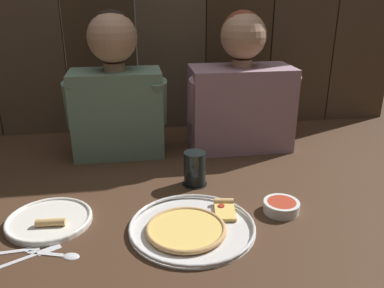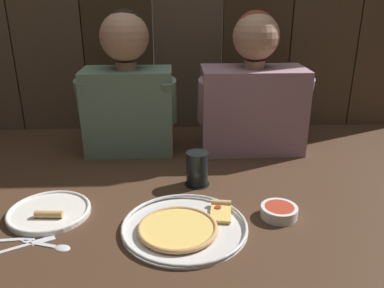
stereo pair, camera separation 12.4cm
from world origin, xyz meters
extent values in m
plane|color=#422B1C|center=(0.00, 0.00, 0.00)|extent=(3.20, 3.20, 0.00)
cylinder|color=silver|center=(-0.04, -0.10, 0.00)|extent=(0.36, 0.36, 0.01)
torus|color=silver|center=(-0.04, -0.10, 0.01)|extent=(0.36, 0.36, 0.01)
cylinder|color=#B23823|center=(-0.06, -0.11, 0.01)|extent=(0.22, 0.22, 0.00)
cylinder|color=#EFC660|center=(-0.06, -0.11, 0.01)|extent=(0.21, 0.21, 0.01)
torus|color=tan|center=(-0.06, -0.11, 0.01)|extent=(0.23, 0.23, 0.01)
cube|color=#EFC660|center=(0.07, -0.03, 0.01)|extent=(0.07, 0.11, 0.01)
cylinder|color=tan|center=(0.07, 0.02, 0.02)|extent=(0.06, 0.03, 0.02)
cylinder|color=#A3281E|center=(0.06, -0.01, 0.02)|extent=(0.02, 0.02, 0.00)
cylinder|color=white|center=(-0.45, 0.00, 0.01)|extent=(0.24, 0.24, 0.01)
torus|color=white|center=(-0.45, 0.00, 0.01)|extent=(0.24, 0.24, 0.01)
cylinder|color=tan|center=(-0.43, -0.04, 0.02)|extent=(0.08, 0.03, 0.02)
cylinder|color=black|center=(0.01, 0.18, 0.00)|extent=(0.09, 0.09, 0.01)
cylinder|color=black|center=(0.01, 0.18, 0.06)|extent=(0.07, 0.07, 0.11)
cylinder|color=white|center=(0.24, -0.04, 0.02)|extent=(0.11, 0.11, 0.03)
cylinder|color=#B23823|center=(0.24, -0.04, 0.03)|extent=(0.09, 0.09, 0.02)
cube|color=silver|center=(-0.53, -0.13, 0.00)|extent=(0.10, 0.02, 0.01)
cube|color=silver|center=(-0.47, -0.13, 0.00)|extent=(0.04, 0.02, 0.01)
cube|color=silver|center=(-0.49, -0.17, 0.00)|extent=(0.09, 0.05, 0.01)
cube|color=silver|center=(-0.42, -0.13, 0.00)|extent=(0.06, 0.05, 0.00)
cube|color=silver|center=(-0.43, -0.15, 0.00)|extent=(0.09, 0.04, 0.01)
ellipsoid|color=silver|center=(-0.36, -0.17, 0.00)|extent=(0.05, 0.04, 0.01)
cube|color=slate|center=(-0.25, 0.50, 0.17)|extent=(0.35, 0.19, 0.34)
cylinder|color=tan|center=(-0.25, 0.50, 0.36)|extent=(0.08, 0.08, 0.03)
sphere|color=tan|center=(-0.25, 0.50, 0.46)|extent=(0.19, 0.19, 0.19)
sphere|color=black|center=(-0.25, 0.51, 0.48)|extent=(0.17, 0.17, 0.17)
cylinder|color=slate|center=(-0.41, 0.46, 0.22)|extent=(0.08, 0.12, 0.20)
cylinder|color=slate|center=(-0.10, 0.46, 0.22)|extent=(0.08, 0.13, 0.20)
cube|color=gray|center=(0.25, 0.50, 0.17)|extent=(0.41, 0.22, 0.34)
cylinder|color=tan|center=(0.25, 0.50, 0.36)|extent=(0.08, 0.08, 0.03)
sphere|color=tan|center=(0.25, 0.50, 0.46)|extent=(0.18, 0.18, 0.18)
sphere|color=brown|center=(0.25, 0.51, 0.47)|extent=(0.17, 0.17, 0.17)
cylinder|color=gray|center=(0.06, 0.46, 0.22)|extent=(0.08, 0.13, 0.20)
cylinder|color=gray|center=(0.44, 0.46, 0.22)|extent=(0.08, 0.13, 0.20)
camera|label=1|loc=(-0.19, -1.04, 0.63)|focal=37.15mm
camera|label=2|loc=(-0.06, -1.05, 0.63)|focal=37.15mm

